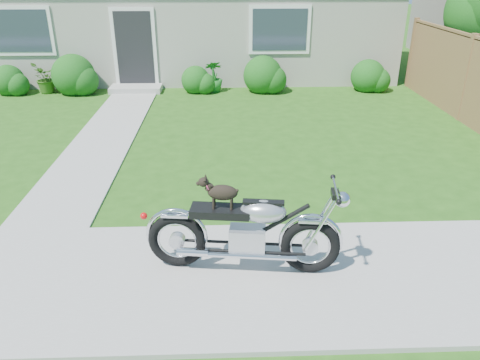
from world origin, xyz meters
name	(u,v)px	position (x,y,z in m)	size (l,w,h in m)	color
ground	(144,279)	(0.00, 0.00, 0.00)	(80.00, 80.00, 0.00)	#235114
sidewalk	(144,278)	(0.00, 0.00, 0.02)	(24.00, 2.20, 0.04)	#9E9B93
walkway	(108,134)	(-1.50, 5.00, 0.01)	(1.20, 8.00, 0.03)	#9E9B93
house	(193,1)	(0.00, 11.99, 2.16)	(12.60, 7.03, 4.50)	#A6A296
fence	(467,78)	(6.30, 5.75, 0.94)	(0.12, 6.62, 1.90)	#8C5E3F
shrub_row	(180,77)	(-0.25, 8.50, 0.43)	(10.74, 1.15, 1.15)	#185315
potted_plant_left	(46,78)	(-3.90, 8.55, 0.42)	(0.75, 0.65, 0.83)	#2F5B18
potted_plant_right	(214,77)	(0.68, 8.55, 0.42)	(0.47, 0.47, 0.84)	#1F7022
motorcycle_with_dog	(247,231)	(1.16, 0.10, 0.54)	(2.22, 0.61, 1.13)	black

